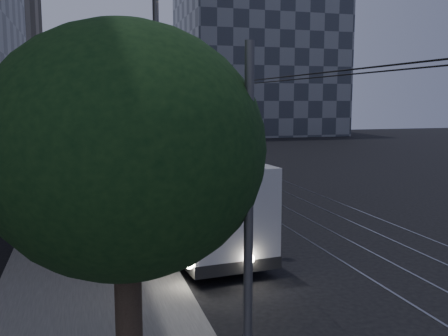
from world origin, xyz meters
TOP-DOWN VIEW (x-y plane):
  - ground at (0.00, 0.00)m, footprint 120.00×120.00m
  - sidewalk at (-7.50, 20.00)m, footprint 5.00×90.00m
  - tram_rails at (2.50, 20.00)m, footprint 4.52×90.00m
  - overhead_wires at (-4.97, 20.00)m, footprint 2.23×90.00m
  - building_distant_right at (18.00, 55.00)m, footprint 22.00×18.00m
  - trolleybus at (-4.10, 2.20)m, footprint 3.77×12.66m
  - pickup_silver at (-4.30, 9.66)m, footprint 2.86×5.33m
  - car_white_a at (-4.30, 16.37)m, footprint 1.94×4.10m
  - car_white_b at (-3.35, 22.00)m, footprint 3.34×5.22m
  - car_white_c at (-2.86, 26.65)m, footprint 2.75×4.00m
  - car_white_d at (-2.74, 31.10)m, footprint 2.74×4.23m
  - tree_0 at (-7.00, -8.99)m, footprint 4.44×4.44m
  - tree_1 at (-6.50, 2.59)m, footprint 4.86×4.86m
  - tree_2 at (-7.00, 11.71)m, footprint 4.00×4.00m
  - tree_3 at (-7.00, 16.70)m, footprint 5.61×5.61m
  - tree_4 at (-6.50, 24.28)m, footprint 5.66×5.66m
  - tree_5 at (-6.50, 39.48)m, footprint 5.75×5.75m
  - streetlamp_near at (-4.79, -0.32)m, footprint 2.41×0.44m
  - streetlamp_far at (-5.40, 22.94)m, footprint 2.24×0.44m

SIDE VIEW (x-z plane):
  - ground at x=0.00m, z-range 0.00..0.00m
  - tram_rails at x=2.50m, z-range 0.00..0.02m
  - sidewalk at x=-7.50m, z-range 0.00..0.15m
  - car_white_c at x=-2.86m, z-range 0.00..1.25m
  - car_white_d at x=-2.74m, z-range 0.00..1.34m
  - car_white_a at x=-4.30m, z-range 0.00..1.35m
  - car_white_b at x=-3.35m, z-range 0.00..1.41m
  - pickup_silver at x=-4.30m, z-range 0.00..1.42m
  - trolleybus at x=-4.10m, z-range -1.08..4.55m
  - overhead_wires at x=-4.97m, z-range 0.47..6.47m
  - tree_2 at x=-7.00m, z-range 1.05..6.80m
  - tree_0 at x=-7.00m, z-range 1.18..7.56m
  - tree_1 at x=-6.50m, z-range 1.11..7.73m
  - tree_5 at x=-6.50m, z-range 0.94..8.00m
  - tree_3 at x=-7.00m, z-range 1.10..8.36m
  - tree_4 at x=-6.50m, z-range 1.12..8.48m
  - streetlamp_far at x=-5.40m, z-range 0.98..10.11m
  - streetlamp_near at x=-4.79m, z-range 1.02..10.95m
  - building_distant_right at x=18.00m, z-range 0.00..24.00m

